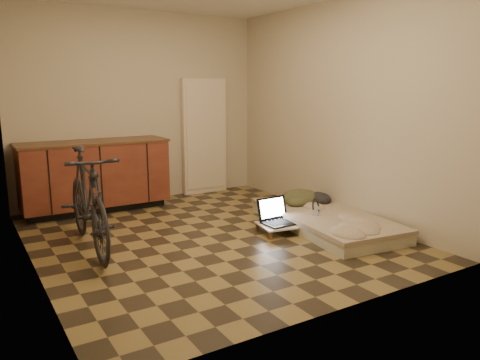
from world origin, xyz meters
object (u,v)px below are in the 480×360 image
bicycle (88,195)px  futon (325,220)px  lap_desk (286,224)px  laptop (278,218)px

bicycle → futon: 2.62m
bicycle → futon: (2.50, -0.62, -0.47)m
bicycle → futon: bearing=-10.9°
lap_desk → bicycle: bearing=174.4°
laptop → futon: bearing=-15.5°
bicycle → lap_desk: bicycle is taller
futon → laptop: laptop is taller
futon → lap_desk: 0.50m
futon → lap_desk: bearing=178.6°
lap_desk → laptop: bearing=142.6°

